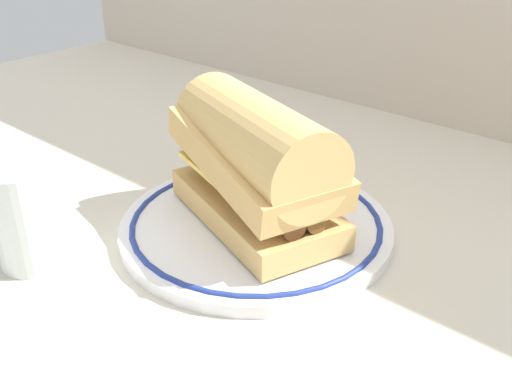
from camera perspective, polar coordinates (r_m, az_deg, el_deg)
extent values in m
plane|color=beige|center=(0.61, -1.66, -3.07)|extent=(1.50, 1.50, 0.00)
cylinder|color=white|center=(0.59, 0.00, -3.33)|extent=(0.27, 0.27, 0.01)
torus|color=navy|center=(0.59, 0.00, -2.83)|extent=(0.25, 0.25, 0.01)
cube|color=tan|center=(0.58, 0.00, -1.48)|extent=(0.21, 0.15, 0.03)
cylinder|color=brown|center=(0.57, -1.02, 0.36)|extent=(0.17, 0.08, 0.02)
cylinder|color=brown|center=(0.58, 1.00, 0.89)|extent=(0.17, 0.08, 0.02)
cube|color=#EFC64C|center=(0.57, 0.00, 1.85)|extent=(0.18, 0.14, 0.01)
cube|color=tan|center=(0.56, 0.00, 3.47)|extent=(0.21, 0.15, 0.06)
cylinder|color=tan|center=(0.55, 0.00, 4.89)|extent=(0.21, 0.14, 0.08)
cylinder|color=silver|center=(0.57, -20.88, -2.07)|extent=(0.07, 0.07, 0.09)
cylinder|color=gold|center=(0.58, -20.45, -4.31)|extent=(0.06, 0.06, 0.04)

